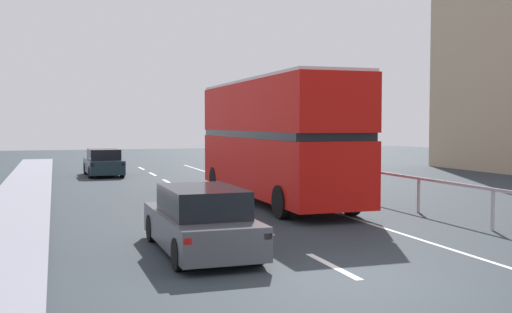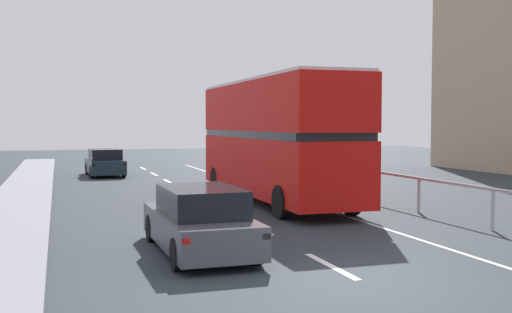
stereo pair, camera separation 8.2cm
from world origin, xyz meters
name	(u,v)px [view 1 (the left image)]	position (x,y,z in m)	size (l,w,h in m)	color
ground_plane	(364,285)	(0.00, 0.00, -0.05)	(73.53, 120.00, 0.10)	#283137
lane_paint_markings	(288,211)	(1.91, 8.76, 0.00)	(3.36, 46.00, 0.01)	silver
bridge_side_railing	(390,179)	(5.76, 9.00, 0.91)	(0.10, 42.00, 1.13)	#B0AFB8
double_decker_bus_red	(274,137)	(2.33, 11.30, 2.34)	(2.61, 11.07, 4.38)	red
hatchback_car_near	(200,221)	(-2.20, 3.38, 0.69)	(1.83, 4.57, 1.45)	#48484F
sedan_car_ahead	(103,163)	(-2.70, 24.56, 0.70)	(1.94, 4.30, 1.46)	#172A31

